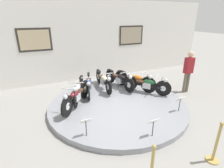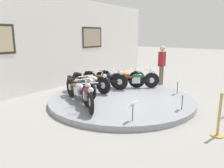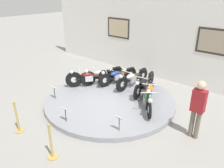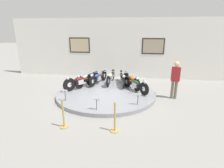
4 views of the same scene
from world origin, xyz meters
The scene contains 15 objects.
ground_plane centered at (0.00, 0.00, 0.00)m, with size 60.00×60.00×0.00m, color gray.
display_platform centered at (0.00, 0.00, 0.08)m, with size 4.84×4.84×0.16m, color gray.
back_wall centered at (0.00, 3.49, 1.91)m, with size 14.00×0.22×3.81m.
motorcycle_maroon centered at (-1.42, 0.28, 0.56)m, with size 1.30×1.63×0.81m.
motorcycle_silver centered at (-1.20, 0.84, 0.56)m, with size 0.83×1.88×0.81m.
motorcycle_blue centered at (-0.69, 1.24, 0.53)m, with size 0.68×1.89×0.78m.
motorcycle_cream centered at (0.00, 1.39, 0.55)m, with size 0.54×1.99×0.79m.
motorcycle_black centered at (0.69, 1.24, 0.55)m, with size 0.56×1.96×0.80m.
motorcycle_orange centered at (1.20, 0.84, 0.56)m, with size 0.95×1.84×0.81m.
motorcycle_green centered at (1.43, 0.28, 0.54)m, with size 1.31×1.53×0.78m.
info_placard_front_left centered at (-1.55, -1.37, 0.53)m, with size 0.26×0.11×0.51m.
info_placard_front_centre centered at (0.00, -2.07, 0.53)m, with size 0.26×0.11×0.51m.
info_placard_front_right centered at (1.55, -1.37, 0.53)m, with size 0.26×0.11×0.51m.
visitor_standing centered at (3.22, -0.01, 1.01)m, with size 0.36×0.23×1.76m.
stanchion_post_right_of_entry centered at (0.85, -3.19, 0.34)m, with size 0.28×0.28×1.02m.
Camera 1 is at (-2.47, -5.07, 3.05)m, focal length 28.00 mm.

